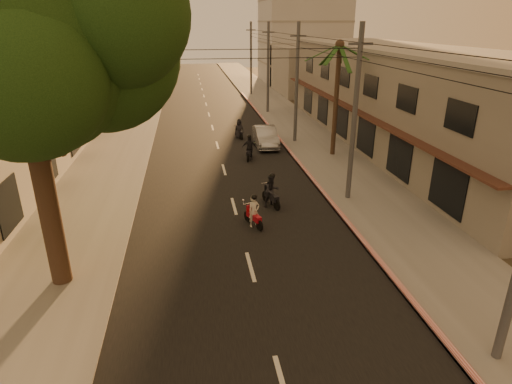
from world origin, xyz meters
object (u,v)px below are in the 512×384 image
scooter_red (254,212)px  scooter_far_a (239,130)px  palm_tree (339,51)px  scooter_mid_b (249,148)px  scooter_mid_a (272,191)px  broadleaf_tree (31,40)px  parked_car (266,137)px

scooter_red → scooter_far_a: bearing=64.0°
palm_tree → scooter_mid_b: bearing=-179.8°
palm_tree → scooter_mid_a: 12.03m
scooter_far_a → scooter_mid_b: bearing=-102.1°
scooter_red → scooter_mid_a: bearing=38.4°
palm_tree → scooter_red: palm_tree is taller
scooter_red → scooter_mid_b: (1.28, 10.43, 0.09)m
palm_tree → scooter_far_a: 10.55m
scooter_mid_a → scooter_far_a: (-0.01, 14.06, -0.09)m
scooter_red → palm_tree: bearing=33.4°
broadleaf_tree → scooter_mid_b: bearing=58.2°
scooter_red → scooter_mid_a: 2.54m
palm_tree → scooter_mid_a: (-6.05, -8.26, -6.31)m
scooter_red → broadleaf_tree: bearing=-176.6°
scooter_mid_b → palm_tree: bearing=17.1°
palm_tree → scooter_red: 14.29m
broadleaf_tree → palm_tree: size_ratio=1.48×
broadleaf_tree → parked_car: size_ratio=2.66×
palm_tree → parked_car: palm_tree is taller
scooter_mid_b → scooter_far_a: size_ratio=1.09×
broadleaf_tree → scooter_red: (7.29, 3.40, -7.75)m
broadleaf_tree → parked_car: (10.30, 17.11, -7.73)m
scooter_mid_a → palm_tree: bearing=37.1°
scooter_red → scooter_far_a: size_ratio=0.98×
broadleaf_tree → parked_car: 21.42m
scooter_far_a → parked_car: size_ratio=0.36×
scooter_far_a → palm_tree: bearing=-56.0°
scooter_mid_b → scooter_far_a: 5.83m
scooter_mid_a → broadleaf_tree: bearing=-163.5°
scooter_mid_b → scooter_far_a: (-0.02, 5.83, -0.07)m
palm_tree → scooter_far_a: (-6.06, 5.80, -6.40)m
scooter_mid_b → parked_car: (1.73, 3.28, -0.08)m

